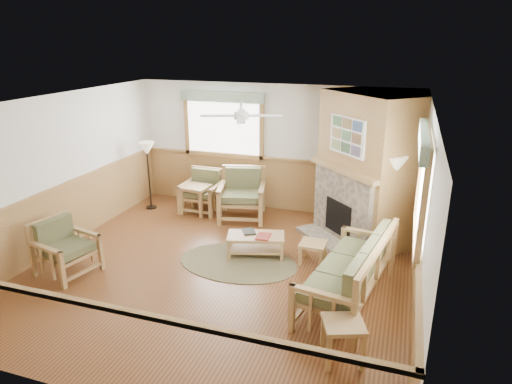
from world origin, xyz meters
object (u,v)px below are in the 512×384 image
(armchair_back_right, at_px, (242,195))
(coffee_table, at_px, (256,245))
(armchair_left, at_px, (66,248))
(floor_lamp_right, at_px, (390,207))
(armchair_back_left, at_px, (202,191))
(end_table_chairs, at_px, (196,199))
(footstool, at_px, (313,252))
(end_table_sofa, at_px, (343,341))
(floor_lamp_left, at_px, (149,176))
(sofa, at_px, (348,270))

(armchair_back_right, relative_size, coffee_table, 1.06)
(armchair_left, distance_m, floor_lamp_right, 5.31)
(armchair_back_left, bearing_deg, end_table_chairs, -109.52)
(armchair_back_left, height_order, floor_lamp_right, floor_lamp_right)
(end_table_chairs, height_order, footstool, end_table_chairs)
(end_table_sofa, xyz_separation_m, footstool, (-0.83, 2.30, -0.08))
(armchair_back_left, height_order, end_table_sofa, armchair_back_left)
(armchair_left, height_order, end_table_sofa, armchair_left)
(armchair_back_right, xyz_separation_m, footstool, (1.81, -1.49, -0.33))
(armchair_left, distance_m, footstool, 3.98)
(coffee_table, height_order, footstool, coffee_table)
(end_table_chairs, distance_m, footstool, 3.19)
(armchair_back_left, distance_m, floor_lamp_left, 1.20)
(floor_lamp_left, bearing_deg, armchair_left, -84.52)
(coffee_table, distance_m, end_table_sofa, 2.88)
(end_table_chairs, bearing_deg, sofa, -34.96)
(end_table_chairs, relative_size, footstool, 1.45)
(end_table_chairs, xyz_separation_m, end_table_sofa, (3.66, -3.77, -0.05))
(armchair_left, xyz_separation_m, floor_lamp_left, (-0.29, 3.00, 0.31))
(armchair_back_right, xyz_separation_m, coffee_table, (0.83, -1.55, -0.32))
(sofa, relative_size, coffee_table, 2.20)
(armchair_back_right, distance_m, footstool, 2.37)
(armchair_back_left, distance_m, floor_lamp_right, 4.07)
(armchair_back_left, xyz_separation_m, end_table_chairs, (-0.06, -0.15, -0.14))
(floor_lamp_right, bearing_deg, armchair_back_left, 166.29)
(armchair_back_left, distance_m, armchair_back_right, 0.98)
(coffee_table, bearing_deg, armchair_back_right, 102.17)
(sofa, distance_m, coffee_table, 1.96)
(coffee_table, height_order, floor_lamp_right, floor_lamp_right)
(armchair_back_left, distance_m, end_table_sofa, 5.33)
(sofa, relative_size, floor_lamp_right, 1.20)
(footstool, bearing_deg, floor_lamp_left, 160.24)
(armchair_back_right, height_order, armchair_left, armchair_back_right)
(armchair_back_right, height_order, floor_lamp_right, floor_lamp_right)
(coffee_table, bearing_deg, floor_lamp_left, 137.58)
(footstool, bearing_deg, coffee_table, -176.48)
(sofa, bearing_deg, floor_lamp_left, -107.76)
(end_table_chairs, xyz_separation_m, footstool, (2.84, -1.46, -0.12))
(floor_lamp_left, bearing_deg, end_table_sofa, -38.00)
(sofa, xyz_separation_m, coffee_table, (-1.69, 0.95, -0.30))
(sofa, bearing_deg, end_table_chairs, -115.10)
(footstool, height_order, floor_lamp_right, floor_lamp_right)
(armchair_back_left, height_order, floor_lamp_left, floor_lamp_left)
(armchair_back_left, xyz_separation_m, armchair_back_right, (0.97, -0.12, 0.07))
(armchair_back_left, xyz_separation_m, footstool, (2.78, -1.62, -0.26))
(sofa, height_order, floor_lamp_left, floor_lamp_left)
(sofa, bearing_deg, floor_lamp_right, 174.75)
(armchair_left, height_order, floor_lamp_right, floor_lamp_right)
(coffee_table, bearing_deg, armchair_back_left, 121.11)
(floor_lamp_left, bearing_deg, sofa, -27.63)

